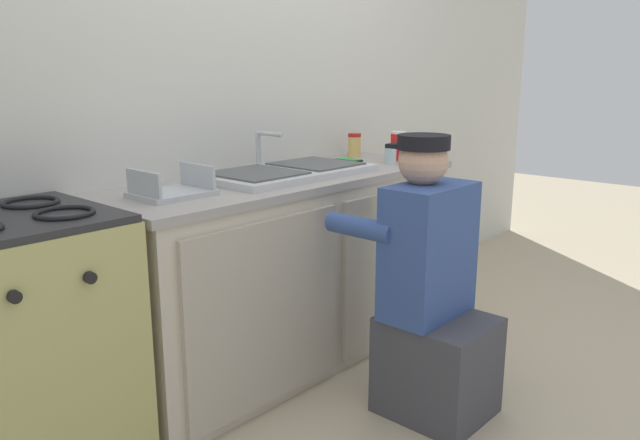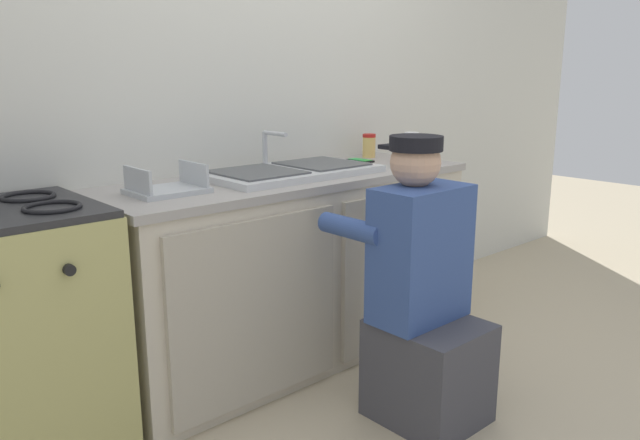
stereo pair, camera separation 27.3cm
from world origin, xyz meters
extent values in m
plane|color=tan|center=(0.00, 0.00, 0.00)|extent=(12.00, 12.00, 0.00)
cube|color=silver|center=(0.00, 0.65, 1.25)|extent=(6.00, 0.10, 2.50)
cube|color=beige|center=(0.00, 0.30, 0.42)|extent=(1.78, 0.60, 0.84)
cube|color=#AFA694|center=(-0.43, -0.01, 0.42)|extent=(0.78, 0.02, 0.74)
cube|color=#AFA694|center=(0.43, -0.01, 0.42)|extent=(0.78, 0.02, 0.74)
cube|color=#9E9993|center=(0.00, 0.30, 0.86)|extent=(1.82, 0.62, 0.03)
cube|color=silver|center=(0.00, 0.30, 0.89)|extent=(0.80, 0.44, 0.03)
cube|color=#4C4F51|center=(-0.19, 0.30, 0.91)|extent=(0.33, 0.35, 0.01)
cube|color=#4C4F51|center=(0.19, 0.30, 0.91)|extent=(0.33, 0.35, 0.01)
cylinder|color=#B7BABF|center=(0.00, 0.49, 0.97)|extent=(0.02, 0.02, 0.18)
cylinder|color=#B7BABF|center=(0.00, 0.41, 1.06)|extent=(0.02, 0.16, 0.02)
cube|color=tan|center=(-1.24, 0.30, 0.44)|extent=(0.62, 0.60, 0.87)
cube|color=#262628|center=(-1.24, 0.30, 0.89)|extent=(0.61, 0.59, 0.02)
torus|color=black|center=(-1.10, 0.18, 0.90)|extent=(0.19, 0.19, 0.02)
torus|color=black|center=(-1.10, 0.42, 0.90)|extent=(0.19, 0.19, 0.02)
cylinder|color=black|center=(-1.35, -0.01, 0.74)|extent=(0.04, 0.02, 0.04)
cylinder|color=black|center=(-1.13, -0.01, 0.74)|extent=(0.04, 0.02, 0.04)
cube|color=#3F3F47|center=(0.03, -0.50, 0.20)|extent=(0.36, 0.40, 0.40)
cube|color=#334C8C|center=(0.03, -0.44, 0.66)|extent=(0.38, 0.22, 0.52)
sphere|color=tan|center=(0.03, -0.40, 1.01)|extent=(0.19, 0.19, 0.19)
cylinder|color=black|center=(0.03, -0.40, 1.08)|extent=(0.20, 0.20, 0.06)
cube|color=black|center=(0.03, -0.32, 1.06)|extent=(0.13, 0.09, 0.02)
cylinder|color=#334C8C|center=(-0.14, -0.24, 0.75)|extent=(0.08, 0.30, 0.08)
cylinder|color=#334C8C|center=(0.20, -0.24, 0.75)|extent=(0.08, 0.30, 0.08)
cylinder|color=#DBB760|center=(0.70, 0.48, 0.93)|extent=(0.07, 0.07, 0.11)
cylinder|color=#B21E19|center=(0.70, 0.48, 0.99)|extent=(0.07, 0.07, 0.02)
cylinder|color=red|center=(0.75, 0.22, 0.95)|extent=(0.08, 0.08, 0.14)
cylinder|color=white|center=(0.75, 0.22, 1.02)|extent=(0.08, 0.08, 0.01)
cube|color=#B2B7BC|center=(-0.63, 0.28, 0.89)|extent=(0.28, 0.22, 0.02)
cube|color=#B2B7BC|center=(-0.75, 0.28, 0.94)|extent=(0.01, 0.21, 0.10)
cube|color=#B2B7BC|center=(-0.51, 0.28, 0.94)|extent=(0.01, 0.21, 0.10)
cylinder|color=#ADC6CC|center=(0.62, 0.17, 0.93)|extent=(0.06, 0.06, 0.10)
cylinder|color=#513823|center=(0.80, 0.16, 0.92)|extent=(0.04, 0.04, 0.08)
cylinder|color=black|center=(0.80, 0.16, 0.97)|extent=(0.04, 0.04, 0.02)
cube|color=black|center=(0.54, 0.39, 0.88)|extent=(0.07, 0.14, 0.01)
cube|color=green|center=(0.54, 0.39, 0.89)|extent=(0.06, 0.12, 0.00)
camera|label=1|loc=(-1.97, -1.68, 1.33)|focal=35.00mm
camera|label=2|loc=(-1.77, -1.88, 1.33)|focal=35.00mm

